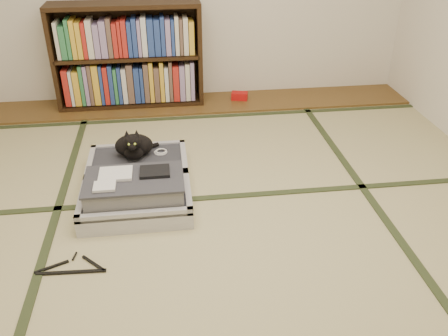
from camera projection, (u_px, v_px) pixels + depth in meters
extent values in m
plane|color=#BFBA7F|center=(223.00, 236.00, 2.75)|extent=(4.50, 4.50, 0.00)
cube|color=brown|center=(196.00, 104.00, 4.46)|extent=(4.00, 0.50, 0.02)
cube|color=#B8100E|center=(240.00, 96.00, 4.51)|extent=(0.17, 0.12, 0.07)
cube|color=#2D381E|center=(45.00, 249.00, 2.64)|extent=(0.05, 4.50, 0.01)
cube|color=#2D381E|center=(387.00, 222.00, 2.86)|extent=(0.05, 4.50, 0.01)
cube|color=#2D381E|center=(215.00, 197.00, 3.09)|extent=(4.00, 0.05, 0.01)
cube|color=#2D381E|center=(199.00, 117.00, 4.21)|extent=(4.00, 0.05, 0.01)
cube|color=black|center=(55.00, 59.00, 4.16)|extent=(0.04, 0.30, 0.84)
cube|color=black|center=(199.00, 53.00, 4.30)|extent=(0.04, 0.30, 0.84)
cube|color=black|center=(133.00, 102.00, 4.45)|extent=(1.31, 0.30, 0.04)
cube|color=black|center=(123.00, 5.00, 4.01)|extent=(1.31, 0.30, 0.04)
cube|color=black|center=(128.00, 56.00, 4.23)|extent=(1.25, 0.30, 0.03)
cube|color=black|center=(129.00, 51.00, 4.35)|extent=(1.31, 0.02, 0.84)
cube|color=gray|center=(131.00, 80.00, 4.32)|extent=(1.18, 0.21, 0.35)
cube|color=gray|center=(126.00, 35.00, 4.12)|extent=(1.18, 0.21, 0.32)
cube|color=silver|center=(137.00, 204.00, 2.93)|extent=(0.68, 0.45, 0.12)
cube|color=#31333A|center=(136.00, 200.00, 2.91)|extent=(0.60, 0.38, 0.09)
cube|color=silver|center=(134.00, 215.00, 2.72)|extent=(0.68, 0.04, 0.05)
cube|color=silver|center=(137.00, 178.00, 3.08)|extent=(0.68, 0.04, 0.05)
cube|color=silver|center=(82.00, 199.00, 2.86)|extent=(0.04, 0.45, 0.05)
cube|color=silver|center=(188.00, 192.00, 2.93)|extent=(0.04, 0.45, 0.05)
cube|color=silver|center=(139.00, 168.00, 3.32)|extent=(0.68, 0.45, 0.12)
cube|color=#31333A|center=(138.00, 164.00, 3.30)|extent=(0.60, 0.38, 0.09)
cube|color=silver|center=(137.00, 175.00, 3.11)|extent=(0.68, 0.04, 0.05)
cube|color=silver|center=(138.00, 146.00, 3.46)|extent=(0.68, 0.04, 0.05)
cube|color=silver|center=(91.00, 163.00, 3.25)|extent=(0.04, 0.45, 0.05)
cube|color=silver|center=(184.00, 157.00, 3.32)|extent=(0.04, 0.45, 0.05)
cylinder|color=black|center=(137.00, 176.00, 3.09)|extent=(0.61, 0.02, 0.02)
cube|color=gray|center=(135.00, 189.00, 2.87)|extent=(0.58, 0.35, 0.12)
cube|color=#3A3B42|center=(134.00, 179.00, 2.84)|extent=(0.60, 0.37, 0.01)
cube|color=silver|center=(116.00, 174.00, 2.86)|extent=(0.20, 0.16, 0.02)
cube|color=black|center=(155.00, 171.00, 2.88)|extent=(0.18, 0.14, 0.02)
cube|color=silver|center=(105.00, 186.00, 2.74)|extent=(0.13, 0.11, 0.02)
cube|color=white|center=(100.00, 227.00, 2.72)|extent=(0.05, 0.01, 0.04)
cube|color=white|center=(120.00, 227.00, 2.74)|extent=(0.05, 0.01, 0.03)
cube|color=orange|center=(174.00, 221.00, 2.77)|extent=(0.05, 0.01, 0.03)
cube|color=#197F33|center=(163.00, 219.00, 2.75)|extent=(0.04, 0.01, 0.03)
ellipsoid|color=black|center=(134.00, 146.00, 3.28)|extent=(0.26, 0.17, 0.16)
ellipsoid|color=black|center=(134.00, 153.00, 3.23)|extent=(0.13, 0.09, 0.09)
ellipsoid|color=black|center=(132.00, 142.00, 3.15)|extent=(0.11, 0.10, 0.11)
sphere|color=black|center=(132.00, 147.00, 3.12)|extent=(0.05, 0.05, 0.05)
cone|color=black|center=(127.00, 134.00, 3.14)|extent=(0.04, 0.05, 0.05)
cone|color=black|center=(137.00, 133.00, 3.14)|extent=(0.04, 0.05, 0.05)
sphere|color=#A5BF33|center=(129.00, 144.00, 3.11)|extent=(0.02, 0.02, 0.02)
sphere|color=#A5BF33|center=(135.00, 144.00, 3.11)|extent=(0.02, 0.02, 0.02)
cylinder|color=black|center=(148.00, 147.00, 3.39)|extent=(0.16, 0.09, 0.03)
torus|color=white|center=(161.00, 152.00, 3.36)|extent=(0.09, 0.09, 0.01)
torus|color=white|center=(161.00, 151.00, 3.35)|extent=(0.08, 0.08, 0.01)
cube|color=black|center=(71.00, 272.00, 2.47)|extent=(0.36, 0.04, 0.01)
cube|color=black|center=(52.00, 267.00, 2.51)|extent=(0.17, 0.09, 0.01)
cube|color=black|center=(93.00, 263.00, 2.53)|extent=(0.14, 0.14, 0.01)
cylinder|color=black|center=(75.00, 256.00, 2.58)|extent=(0.02, 0.06, 0.01)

